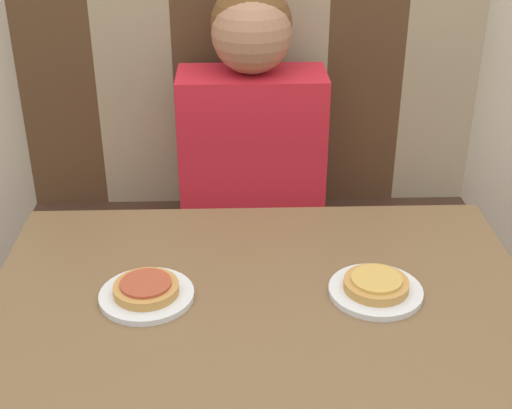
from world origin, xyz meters
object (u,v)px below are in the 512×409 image
pizza_left (146,288)px  pizza_right (376,284)px  person (252,113)px  plate_right (376,291)px  plate_left (147,295)px

pizza_left → pizza_right: bearing=0.0°
pizza_left → pizza_right: size_ratio=1.00×
person → plate_right: person is taller
plate_right → pizza_left: 0.43m
plate_right → plate_left: bearing=180.0°
plate_right → pizza_left: (-0.43, 0.00, 0.02)m
person → plate_right: size_ratio=3.82×
pizza_right → pizza_left: bearing=180.0°
plate_right → pizza_right: 0.02m
plate_left → pizza_right: size_ratio=1.45×
person → pizza_right: (0.22, -0.68, -0.09)m
pizza_left → plate_left: bearing=-90.0°
plate_right → pizza_right: pizza_right is taller
plate_left → pizza_right: bearing=0.0°
person → pizza_left: person is taller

